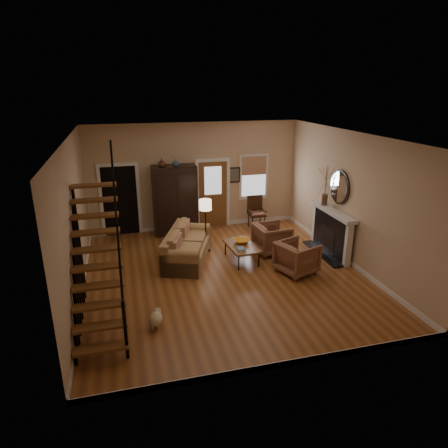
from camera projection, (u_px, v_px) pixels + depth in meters
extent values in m
plane|color=#9B5627|center=(224.00, 274.00, 9.67)|extent=(7.00, 7.00, 0.00)
plane|color=white|center=(224.00, 136.00, 8.57)|extent=(7.00, 7.00, 0.00)
cube|color=#D4B088|center=(195.00, 177.00, 12.31)|extent=(6.50, 0.04, 3.30)
cube|color=#D4B088|center=(74.00, 221.00, 8.34)|extent=(0.04, 7.00, 3.30)
cube|color=#D4B088|center=(351.00, 199.00, 9.90)|extent=(0.04, 7.00, 3.30)
cube|color=black|center=(120.00, 200.00, 12.09)|extent=(1.00, 0.36, 2.10)
cube|color=brown|center=(213.00, 195.00, 12.63)|extent=(0.90, 0.06, 2.10)
cube|color=silver|center=(254.00, 177.00, 12.78)|extent=(0.96, 0.06, 1.46)
cube|color=black|center=(332.00, 233.00, 10.69)|extent=(0.24, 1.60, 1.15)
cube|color=white|center=(332.00, 211.00, 10.47)|extent=(0.30, 1.95, 0.10)
cylinder|color=silver|center=(339.00, 187.00, 10.28)|extent=(0.05, 0.90, 0.90)
imported|color=#4C2619|center=(162.00, 163.00, 11.46)|extent=(0.24, 0.24, 0.25)
imported|color=#334C60|center=(176.00, 163.00, 11.56)|extent=(0.20, 0.20, 0.21)
imported|color=orange|center=(242.00, 241.00, 10.40)|extent=(0.39, 0.39, 0.10)
imported|color=brown|center=(297.00, 257.00, 9.65)|extent=(1.10, 1.08, 0.79)
imported|color=brown|center=(272.00, 238.00, 10.82)|extent=(0.95, 0.93, 0.80)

